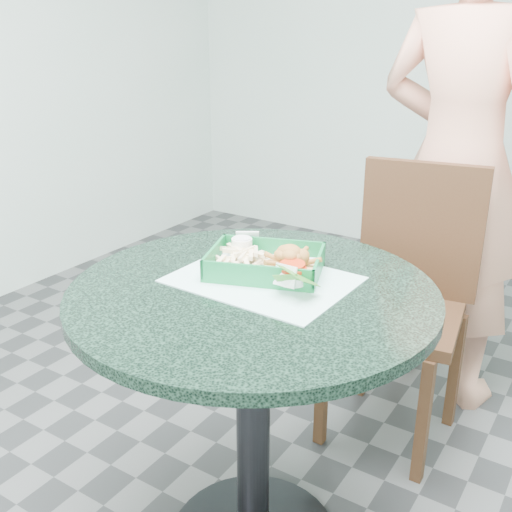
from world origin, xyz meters
The scene contains 9 objects.
cafe_table centered at (0.00, 0.00, 0.58)m, with size 0.86×0.86×0.75m.
dining_chair centered at (0.13, 0.73, 0.53)m, with size 0.40×0.40×0.93m.
diner_person centered at (0.17, 1.06, 1.03)m, with size 0.75×0.49×2.05m, color #ED9D7E.
placemat centered at (0.00, 0.05, 0.75)m, with size 0.41×0.31×0.00m, color #B1E8E0.
food_basket centered at (-0.02, 0.09, 0.77)m, with size 0.27×0.20×0.05m.
crab_sandwich centered at (0.04, 0.07, 0.80)m, with size 0.12×0.12×0.07m.
fries_pile centered at (-0.08, 0.08, 0.79)m, with size 0.12×0.13×0.05m, color #FFE4B2, non-canonical shape.
sauce_ramekin centered at (-0.10, 0.15, 0.80)m, with size 0.05×0.05×0.03m.
garnish_cup centered at (0.07, 0.00, 0.79)m, with size 0.11×0.10×0.04m.
Camera 1 is at (0.70, -1.07, 1.34)m, focal length 42.00 mm.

